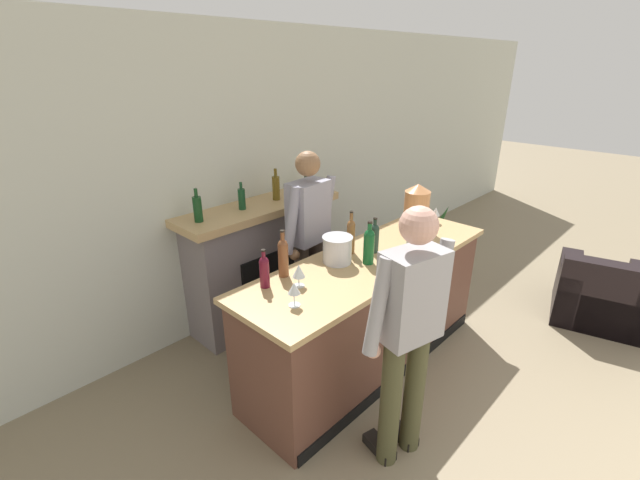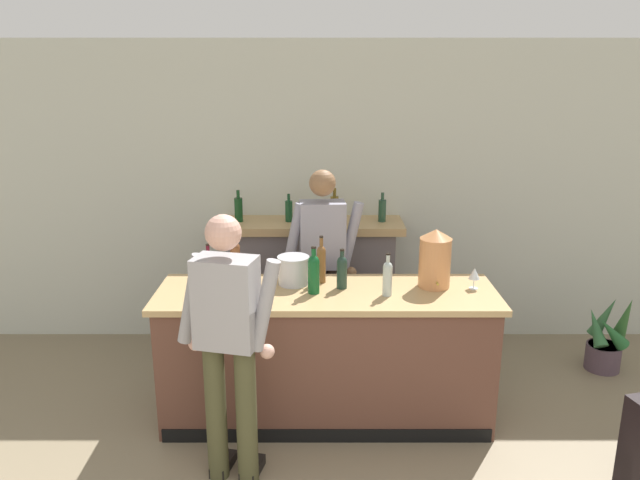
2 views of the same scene
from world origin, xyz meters
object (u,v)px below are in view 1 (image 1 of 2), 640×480
at_px(fireplace_stone, 262,261).
at_px(ice_bucket_steel, 337,249).
at_px(wine_bottle_riesling_slim, 374,237).
at_px(wine_glass_mid_counter, 299,272).
at_px(person_customer, 408,331).
at_px(wine_bottle_merlot_tall, 264,270).
at_px(copper_dispenser, 417,207).
at_px(armchair_black, 602,298).
at_px(wine_bottle_burgundy_dark, 283,256).
at_px(wine_bottle_cabernet_heavy, 369,245).
at_px(potted_plant_corner, 434,235).
at_px(person_bartender, 309,240).
at_px(wine_glass_near_bucket, 436,212).
at_px(wine_bottle_rose_blush, 351,235).
at_px(wine_bottle_port_short, 411,231).
at_px(wine_glass_front_right, 294,289).

distance_m(fireplace_stone, ice_bucket_steel, 1.19).
distance_m(wine_bottle_riesling_slim, wine_glass_mid_counter, 0.81).
bearing_deg(person_customer, wine_bottle_merlot_tall, 105.95).
height_order(copper_dispenser, wine_bottle_riesling_slim, copper_dispenser).
bearing_deg(wine_glass_mid_counter, wine_bottle_merlot_tall, 135.72).
distance_m(armchair_black, wine_bottle_burgundy_dark, 3.32).
bearing_deg(wine_bottle_riesling_slim, wine_bottle_burgundy_dark, 164.94).
height_order(wine_bottle_merlot_tall, wine_bottle_burgundy_dark, wine_bottle_burgundy_dark).
bearing_deg(wine_bottle_cabernet_heavy, copper_dispenser, 8.62).
bearing_deg(person_customer, potted_plant_corner, 26.11).
xyz_separation_m(ice_bucket_steel, wine_bottle_riesling_slim, (0.35, -0.09, 0.03)).
xyz_separation_m(person_bartender, wine_bottle_cabernet_heavy, (-0.06, -0.70, 0.18)).
bearing_deg(wine_bottle_cabernet_heavy, fireplace_stone, 91.68).
distance_m(person_bartender, wine_glass_near_bucket, 1.25).
bearing_deg(person_bartender, wine_bottle_rose_blush, -91.22).
height_order(potted_plant_corner, ice_bucket_steel, ice_bucket_steel).
relative_size(ice_bucket_steel, wine_glass_near_bucket, 1.50).
height_order(wine_bottle_cabernet_heavy, wine_glass_mid_counter, wine_bottle_cabernet_heavy).
height_order(wine_bottle_rose_blush, wine_bottle_cabernet_heavy, wine_bottle_rose_blush).
distance_m(wine_bottle_burgundy_dark, wine_glass_near_bucket, 1.74).
height_order(wine_bottle_riesling_slim, wine_bottle_cabernet_heavy, wine_bottle_cabernet_heavy).
bearing_deg(wine_glass_near_bucket, person_customer, -154.86).
relative_size(armchair_black, wine_glass_near_bucket, 6.41).
distance_m(wine_bottle_port_short, wine_bottle_rose_blush, 0.53).
distance_m(copper_dispenser, wine_bottle_cabernet_heavy, 0.87).
relative_size(fireplace_stone, armchair_black, 1.64).
bearing_deg(wine_bottle_rose_blush, ice_bucket_steel, -169.42).
height_order(ice_bucket_steel, wine_bottle_riesling_slim, wine_bottle_riesling_slim).
distance_m(person_bartender, wine_bottle_burgundy_dark, 0.78).
bearing_deg(person_customer, armchair_black, -11.52).
height_order(ice_bucket_steel, wine_glass_front_right, ice_bucket_steel).
bearing_deg(potted_plant_corner, wine_bottle_merlot_tall, -171.32).
relative_size(copper_dispenser, wine_bottle_rose_blush, 1.21).
xyz_separation_m(copper_dispenser, wine_bottle_rose_blush, (-0.81, 0.09, -0.06)).
distance_m(fireplace_stone, wine_bottle_riesling_slim, 1.30).
distance_m(copper_dispenser, wine_bottle_burgundy_dark, 1.46).
relative_size(armchair_black, potted_plant_corner, 1.41).
bearing_deg(wine_bottle_riesling_slim, wine_bottle_port_short, -25.06).
height_order(person_customer, wine_bottle_port_short, person_customer).
xyz_separation_m(person_bartender, wine_bottle_port_short, (0.44, -0.75, 0.16)).
bearing_deg(wine_glass_front_right, armchair_black, -21.61).
relative_size(armchair_black, person_customer, 0.58).
bearing_deg(wine_glass_front_right, person_bartender, 40.52).
bearing_deg(ice_bucket_steel, copper_dispenser, -2.96).
bearing_deg(ice_bucket_steel, potted_plant_corner, 12.73).
height_order(fireplace_stone, wine_glass_mid_counter, fireplace_stone).
distance_m(wine_bottle_port_short, wine_glass_near_bucket, 0.64).
distance_m(wine_glass_front_right, wine_glass_mid_counter, 0.25).
relative_size(armchair_black, copper_dispenser, 2.33).
bearing_deg(person_customer, wine_bottle_port_short, 32.39).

